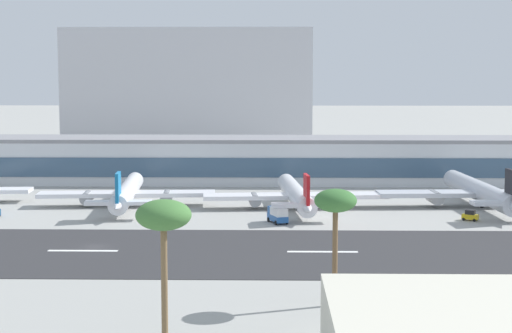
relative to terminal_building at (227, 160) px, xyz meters
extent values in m
plane|color=#9E9E99|center=(-18.26, -89.28, -6.35)|extent=(1400.00, 1400.00, 0.00)
cube|color=#2D2D30|center=(-18.26, -92.55, -6.31)|extent=(800.00, 39.08, 0.08)
cube|color=white|center=(-19.66, -92.55, -6.26)|extent=(12.00, 1.20, 0.01)
cube|color=white|center=(21.23, -92.55, -6.26)|extent=(12.00, 1.20, 0.01)
cube|color=silver|center=(0.00, 0.06, -0.50)|extent=(190.22, 20.78, 11.69)
cube|color=#38516B|center=(0.00, -10.48, -1.09)|extent=(184.51, 0.30, 5.26)
cube|color=gray|center=(0.00, 0.06, 5.84)|extent=(192.12, 20.98, 1.00)
cube|color=#BCBCC1|center=(-20.46, 100.21, 17.76)|extent=(96.59, 35.72, 48.21)
cylinder|color=silver|center=(-20.79, -42.79, -3.11)|extent=(7.50, 41.98, 4.18)
sphere|color=silver|center=(-22.46, -21.97, -3.11)|extent=(3.97, 3.97, 3.97)
cone|color=silver|center=(-19.12, -63.61, -3.11)|extent=(4.35, 7.80, 3.76)
cube|color=silver|center=(-20.72, -43.62, -3.53)|extent=(40.79, 9.47, 0.92)
cylinder|color=gray|center=(-11.66, -42.90, -4.26)|extent=(3.17, 6.05, 2.72)
cylinder|color=gray|center=(-29.79, -44.35, -4.26)|extent=(3.17, 6.05, 2.72)
cube|color=silver|center=(-19.25, -61.95, -2.69)|extent=(13.97, 4.53, 0.74)
cube|color=#1975B2|center=(-19.25, -61.95, 0.23)|extent=(1.12, 5.68, 6.68)
cylinder|color=black|center=(-20.62, -44.87, -5.77)|extent=(0.75, 0.75, 1.15)
cylinder|color=white|center=(17.94, -45.13, -3.12)|extent=(7.83, 41.82, 4.16)
sphere|color=white|center=(16.10, -24.40, -3.12)|extent=(3.95, 3.95, 3.95)
cone|color=white|center=(19.78, -65.85, -3.12)|extent=(4.39, 7.79, 3.75)
cube|color=white|center=(18.02, -45.96, -3.54)|extent=(42.20, 9.92, 0.92)
cylinder|color=gray|center=(27.39, -45.12, -4.26)|extent=(3.21, 6.04, 2.70)
cylinder|color=gray|center=(8.64, -46.79, -4.26)|extent=(3.21, 6.04, 2.70)
cube|color=white|center=(19.64, -64.19, -2.70)|extent=(14.47, 4.68, 0.73)
cube|color=red|center=(19.64, -64.19, 0.21)|extent=(1.16, 5.65, 6.66)
cylinder|color=black|center=(18.13, -47.20, -5.77)|extent=(0.75, 0.75, 1.14)
cylinder|color=silver|center=(60.21, -41.99, -2.82)|extent=(7.10, 45.69, 4.55)
sphere|color=silver|center=(58.93, -19.27, -2.82)|extent=(4.32, 4.32, 4.32)
cube|color=silver|center=(60.26, -42.90, -3.27)|extent=(47.52, 9.47, 1.00)
cylinder|color=gray|center=(49.66, -43.50, -4.07)|extent=(3.31, 6.53, 2.96)
cube|color=silver|center=(61.39, -62.89, -2.36)|extent=(16.24, 4.65, 0.80)
cube|color=black|center=(61.39, -62.89, 0.82)|extent=(1.07, 6.17, 7.28)
cylinder|color=black|center=(60.34, -44.26, -5.72)|extent=(0.82, 0.82, 1.25)
cube|color=gold|center=(53.63, -61.14, -5.55)|extent=(3.57, 3.02, 1.00)
cube|color=black|center=(53.63, -61.14, -4.60)|extent=(2.31, 2.09, 0.90)
cylinder|color=black|center=(53.08, -59.88, -6.05)|extent=(0.66, 0.55, 0.60)
cylinder|color=black|center=(52.26, -61.25, -6.05)|extent=(0.66, 0.55, 0.60)
cylinder|color=black|center=(55.00, -61.03, -6.05)|extent=(0.66, 0.55, 0.60)
cylinder|color=black|center=(54.18, -62.40, -6.05)|extent=(0.66, 0.55, 0.60)
cube|color=#23569E|center=(13.76, -64.77, -5.30)|extent=(4.38, 6.46, 1.20)
cube|color=silver|center=(14.02, -65.44, -3.90)|extent=(3.69, 4.86, 1.60)
cube|color=#23569E|center=(12.99, -62.75, -3.95)|extent=(2.66, 2.36, 1.50)
cylinder|color=black|center=(14.13, -62.38, -5.90)|extent=(0.58, 0.94, 0.90)
cylinder|color=black|center=(11.89, -63.23, -5.90)|extent=(0.58, 0.94, 0.90)
cylinder|color=black|center=(15.63, -66.30, -5.90)|extent=(0.58, 0.94, 0.90)
cylinder|color=black|center=(13.39, -67.16, -5.90)|extent=(0.58, 0.94, 0.90)
cylinder|color=brown|center=(20.80, -125.14, 0.57)|extent=(0.69, 0.69, 13.83)
ellipsoid|color=#386B33|center=(20.80, -125.14, 7.48)|extent=(5.49, 5.49, 3.02)
cylinder|color=brown|center=(0.71, -140.74, 0.92)|extent=(0.73, 0.73, 14.54)
ellipsoid|color=#427538|center=(0.71, -140.74, 8.19)|extent=(6.19, 6.19, 3.40)
camera|label=1|loc=(12.69, -229.60, 23.35)|focal=57.65mm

